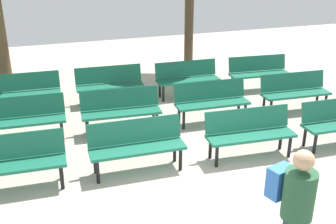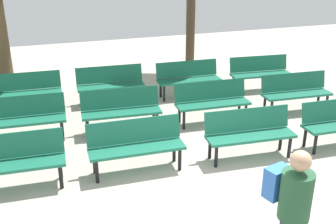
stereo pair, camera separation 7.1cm
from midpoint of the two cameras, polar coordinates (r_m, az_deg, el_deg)
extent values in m
plane|color=#B2A899|center=(6.00, 8.89, -14.20)|extent=(24.00, 24.00, 0.00)
cube|color=#19664C|center=(6.69, -20.85, -7.05)|extent=(1.62, 0.53, 0.05)
cube|color=#19664C|center=(6.75, -21.02, -4.42)|extent=(1.60, 0.22, 0.40)
cylinder|color=black|center=(6.61, -14.59, -8.87)|extent=(0.06, 0.06, 0.40)
cylinder|color=black|center=(6.88, -14.68, -7.52)|extent=(0.06, 0.06, 0.40)
cube|color=#19664C|center=(6.75, -4.11, -5.20)|extent=(1.62, 0.50, 0.05)
cube|color=#19664C|center=(6.82, -4.54, -2.63)|extent=(1.60, 0.19, 0.40)
cylinder|color=black|center=(6.63, -9.72, -8.30)|extent=(0.06, 0.06, 0.40)
cylinder|color=black|center=(6.89, 1.97, -6.71)|extent=(0.06, 0.06, 0.40)
cylinder|color=black|center=(6.91, -10.07, -6.99)|extent=(0.06, 0.06, 0.40)
cylinder|color=black|center=(7.15, 1.15, -5.52)|extent=(0.06, 0.06, 0.40)
cube|color=#19664C|center=(7.32, 11.88, -3.38)|extent=(1.63, 0.57, 0.05)
cube|color=#19664C|center=(7.38, 11.37, -1.02)|extent=(1.60, 0.25, 0.40)
cylinder|color=black|center=(7.03, 7.11, -6.26)|extent=(0.06, 0.06, 0.40)
cylinder|color=black|center=(7.61, 17.04, -4.79)|extent=(0.06, 0.06, 0.40)
cylinder|color=black|center=(7.29, 6.21, -5.10)|extent=(0.06, 0.06, 0.40)
cylinder|color=black|center=(7.85, 15.87, -3.78)|extent=(0.06, 0.06, 0.40)
cylinder|color=black|center=(7.87, 20.30, -4.29)|extent=(0.06, 0.06, 0.40)
cylinder|color=black|center=(8.10, 19.01, -3.34)|extent=(0.06, 0.06, 0.40)
cube|color=#19664C|center=(8.24, -19.50, -1.23)|extent=(1.62, 0.54, 0.05)
cube|color=#19664C|center=(8.33, -19.65, 0.84)|extent=(1.60, 0.22, 0.40)
cylinder|color=black|center=(8.14, -14.46, -2.65)|extent=(0.06, 0.06, 0.40)
cylinder|color=black|center=(8.44, -14.53, -1.76)|extent=(0.06, 0.06, 0.40)
cube|color=#19664C|center=(8.21, -6.33, -0.08)|extent=(1.63, 0.57, 0.05)
cube|color=#19664C|center=(8.31, -6.60, 1.99)|extent=(1.60, 0.25, 0.40)
cylinder|color=black|center=(8.10, -11.00, -2.45)|extent=(0.06, 0.06, 0.40)
cylinder|color=black|center=(8.27, -1.30, -1.50)|extent=(0.06, 0.06, 0.40)
cylinder|color=black|center=(8.40, -11.15, -1.56)|extent=(0.06, 0.06, 0.40)
cylinder|color=black|center=(8.56, -1.78, -0.66)|extent=(0.06, 0.06, 0.40)
cube|color=#19664C|center=(8.67, 6.61, 1.14)|extent=(1.62, 0.53, 0.05)
cube|color=#19664C|center=(8.76, 6.19, 3.09)|extent=(1.60, 0.21, 0.40)
cylinder|color=black|center=(8.39, 2.51, -1.15)|extent=(0.06, 0.06, 0.40)
cylinder|color=black|center=(8.90, 11.11, -0.16)|extent=(0.06, 0.06, 0.40)
cylinder|color=black|center=(8.67, 1.85, -0.34)|extent=(0.06, 0.06, 0.40)
cylinder|color=black|center=(9.16, 10.23, 0.58)|extent=(0.06, 0.06, 0.40)
cube|color=#19664C|center=(9.64, 17.94, 2.38)|extent=(1.63, 0.55, 0.05)
cube|color=#19664C|center=(9.72, 17.50, 4.13)|extent=(1.60, 0.23, 0.40)
cylinder|color=black|center=(9.24, 14.61, 0.39)|extent=(0.06, 0.06, 0.40)
cylinder|color=black|center=(9.98, 21.67, 1.14)|extent=(0.06, 0.06, 0.40)
cylinder|color=black|center=(9.50, 13.70, 1.09)|extent=(0.06, 0.06, 0.40)
cylinder|color=black|center=(10.22, 20.65, 1.78)|extent=(0.06, 0.06, 0.40)
cube|color=#19664C|center=(9.75, -19.27, 2.42)|extent=(1.62, 0.54, 0.05)
cube|color=#19664C|center=(9.86, -19.39, 4.14)|extent=(1.60, 0.22, 0.40)
cylinder|color=black|center=(9.64, -15.01, 1.27)|extent=(0.06, 0.06, 0.40)
cylinder|color=black|center=(9.94, -15.06, 1.91)|extent=(0.06, 0.06, 0.40)
cube|color=#19664C|center=(9.82, -7.86, 3.64)|extent=(1.62, 0.54, 0.05)
cube|color=#19664C|center=(9.93, -8.10, 5.33)|extent=(1.60, 0.22, 0.40)
cylinder|color=black|center=(9.69, -11.76, 1.68)|extent=(0.06, 0.06, 0.40)
cylinder|color=black|center=(9.85, -3.63, 2.47)|extent=(0.06, 0.06, 0.40)
cylinder|color=black|center=(9.99, -11.90, 2.30)|extent=(0.06, 0.06, 0.40)
cylinder|color=black|center=(10.14, -4.00, 3.06)|extent=(0.06, 0.06, 0.40)
cube|color=#19664C|center=(10.17, 3.20, 4.49)|extent=(1.62, 0.51, 0.05)
cube|color=#19664C|center=(10.28, 2.86, 6.12)|extent=(1.60, 0.19, 0.40)
cylinder|color=black|center=(9.90, -0.34, 2.61)|extent=(0.06, 0.06, 0.40)
cylinder|color=black|center=(10.35, 7.13, 3.34)|extent=(0.06, 0.06, 0.40)
cylinder|color=black|center=(10.19, -0.85, 3.20)|extent=(0.06, 0.06, 0.40)
cylinder|color=black|center=(10.63, 6.46, 3.88)|extent=(0.06, 0.06, 0.40)
cube|color=#19664C|center=(10.91, 13.18, 5.18)|extent=(1.63, 0.59, 0.05)
cube|color=#19664C|center=(11.02, 12.84, 6.70)|extent=(1.60, 0.28, 0.40)
cylinder|color=black|center=(10.56, 10.02, 3.55)|extent=(0.06, 0.06, 0.40)
cylinder|color=black|center=(11.17, 16.67, 3.99)|extent=(0.06, 0.06, 0.40)
cylinder|color=black|center=(10.84, 9.37, 4.09)|extent=(0.06, 0.06, 0.40)
cylinder|color=black|center=(11.43, 15.90, 4.49)|extent=(0.06, 0.06, 0.40)
cylinder|color=#4C3A28|center=(12.08, 3.41, 13.86)|extent=(0.26, 0.26, 3.53)
cylinder|color=#235133|center=(4.54, 18.03, -11.16)|extent=(0.41, 0.41, 0.55)
sphere|color=tan|center=(4.33, 18.68, -6.56)|extent=(0.22, 0.22, 0.22)
cube|color=blue|center=(4.66, 15.61, -9.52)|extent=(0.32, 0.24, 0.36)
camera|label=1|loc=(0.04, -89.74, 0.11)|focal=43.17mm
camera|label=2|loc=(0.04, 90.26, -0.11)|focal=43.17mm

